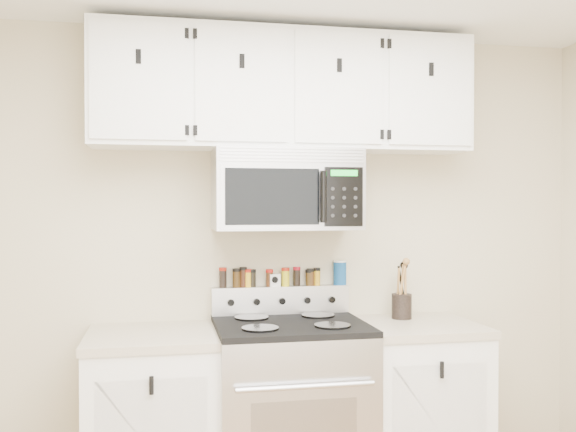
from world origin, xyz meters
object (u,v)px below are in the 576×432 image
(range, at_px, (291,413))
(utensil_crock, at_px, (402,304))
(salt_canister, at_px, (340,272))
(microwave, at_px, (286,190))

(range, height_order, utensil_crock, utensil_crock)
(salt_canister, bearing_deg, utensil_crock, -22.30)
(microwave, height_order, salt_canister, microwave)
(utensil_crock, xyz_separation_m, salt_canister, (-0.32, 0.13, 0.17))
(range, bearing_deg, microwave, 89.77)
(microwave, distance_m, salt_canister, 0.59)
(range, xyz_separation_m, microwave, (0.00, 0.13, 1.14))
(utensil_crock, bearing_deg, range, -166.97)
(utensil_crock, bearing_deg, salt_canister, 157.70)
(utensil_crock, height_order, salt_canister, utensil_crock)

